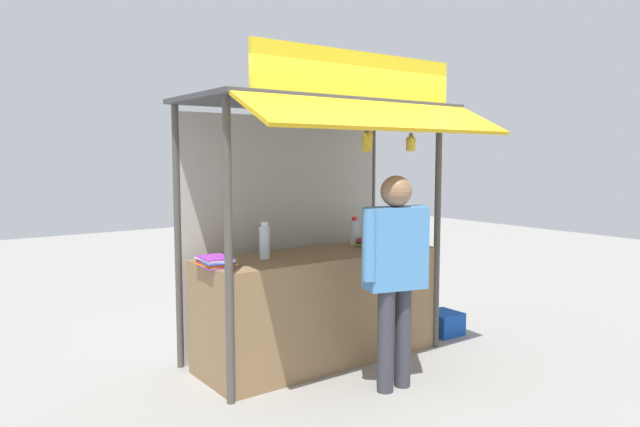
{
  "coord_description": "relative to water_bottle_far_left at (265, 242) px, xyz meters",
  "views": [
    {
      "loc": [
        -2.99,
        -4.08,
        1.8
      ],
      "look_at": [
        0.0,
        0.0,
        1.3
      ],
      "focal_mm": 32.72,
      "sensor_mm": 36.0,
      "label": 1
    }
  ],
  "objects": [
    {
      "name": "banana_bunch_leftmost",
      "position": [
        1.16,
        -0.52,
        0.81
      ],
      "size": [
        0.11,
        0.1,
        0.29
      ],
      "color": "#332D23"
    },
    {
      "name": "water_bottle_far_left",
      "position": [
        0.0,
        0.0,
        0.0
      ],
      "size": [
        0.09,
        0.09,
        0.31
      ],
      "color": "silver",
      "rests_on": "stall_counter"
    },
    {
      "name": "plastic_crate",
      "position": [
        1.97,
        -0.21,
        -0.99
      ],
      "size": [
        0.33,
        0.33,
        0.23
      ],
      "primitive_type": "cube",
      "rotation": [
        0.0,
        0.0,
        -0.02
      ],
      "color": "#194CB2",
      "rests_on": "ground"
    },
    {
      "name": "water_bottle_center",
      "position": [
        1.25,
        0.13,
        -0.03
      ],
      "size": [
        0.07,
        0.07,
        0.23
      ],
      "color": "silver",
      "rests_on": "stall_counter"
    },
    {
      "name": "water_bottle_far_right",
      "position": [
        0.14,
        0.26,
        -0.03
      ],
      "size": [
        0.07,
        0.07,
        0.24
      ],
      "color": "silver",
      "rests_on": "stall_counter"
    },
    {
      "name": "ground_plane",
      "position": [
        0.53,
        -0.05,
        -1.1
      ],
      "size": [
        20.0,
        20.0,
        0.0
      ],
      "primitive_type": "plane",
      "color": "gray"
    },
    {
      "name": "water_bottle_left",
      "position": [
        1.08,
        0.15,
        -0.02
      ],
      "size": [
        0.08,
        0.08,
        0.27
      ],
      "color": "silver",
      "rests_on": "stall_counter"
    },
    {
      "name": "stall_counter",
      "position": [
        0.53,
        -0.05,
        -0.62
      ],
      "size": [
        2.17,
        0.75,
        0.95
      ],
      "primitive_type": "cube",
      "color": "olive",
      "rests_on": "ground"
    },
    {
      "name": "magazine_stack_back_right",
      "position": [
        -0.48,
        -0.06,
        -0.11
      ],
      "size": [
        0.25,
        0.32,
        0.07
      ],
      "color": "purple",
      "rests_on": "stall_counter"
    },
    {
      "name": "water_bottle_mid_left",
      "position": [
        1.35,
        -0.03,
        -0.02
      ],
      "size": [
        0.08,
        0.08,
        0.27
      ],
      "color": "silver",
      "rests_on": "stall_counter"
    },
    {
      "name": "stall_structure",
      "position": [
        0.53,
        0.09,
        0.5
      ],
      "size": [
        2.37,
        1.65,
        2.61
      ],
      "color": "#4C4742",
      "rests_on": "ground"
    },
    {
      "name": "banana_bunch_inner_left",
      "position": [
        0.66,
        -0.52,
        0.82
      ],
      "size": [
        0.12,
        0.12,
        0.3
      ],
      "color": "#332D23"
    },
    {
      "name": "magazine_stack_mid_right",
      "position": [
        1.12,
        -0.09,
        -0.1
      ],
      "size": [
        0.21,
        0.33,
        0.08
      ],
      "color": "blue",
      "rests_on": "stall_counter"
    },
    {
      "name": "vendor_person",
      "position": [
        0.6,
        -0.93,
        -0.1
      ],
      "size": [
        0.63,
        0.32,
        1.66
      ],
      "rotation": [
        0.0,
        0.0,
        2.87
      ],
      "color": "#383842",
      "rests_on": "ground"
    }
  ]
}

